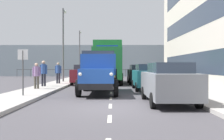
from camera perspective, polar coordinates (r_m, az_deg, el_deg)
name	(u,v)px	position (r m, az deg, el deg)	size (l,w,h in m)	color
ground_plane	(111,87)	(18.92, -0.12, -3.95)	(80.00, 80.00, 0.00)	#423F44
sidewalk_left	(172,86)	(19.43, 13.43, -3.63)	(2.32, 37.72, 0.15)	#9E9993
sidewalk_right	(51,86)	(19.47, -13.64, -3.62)	(2.32, 37.72, 0.15)	#9E9993
road_centreline_markings	(111,89)	(17.81, -0.14, -4.23)	(0.12, 32.44, 0.01)	silver
sea_horizon	(112,61)	(40.72, 0.03, 2.11)	(80.00, 0.80, 5.00)	#84939E
seawall_railing	(112,71)	(37.12, 0.02, -0.21)	(28.08, 0.08, 1.20)	#4C5156
truck_vintage_blue	(99,73)	(14.35, -3.04, -0.75)	(2.17, 5.64, 2.43)	black
lorry_cargo_green	(108,61)	(23.53, -0.94, 2.03)	(2.58, 8.20, 3.87)	#1E7033
car_grey_kerbside_near	(168,82)	(10.97, 12.51, -2.72)	(1.88, 4.38, 1.72)	slate
car_teal_kerbside_1	(148,77)	(17.04, 8.07, -1.47)	(1.87, 4.11, 1.72)	#1E6670
car_black_kerbside_2	(139,74)	(22.98, 6.01, -0.88)	(1.88, 4.56, 1.72)	black
car_maroon_oppositeside_0	(84,74)	(22.30, -6.35, -0.93)	(1.87, 4.47, 1.72)	maroon
pedestrian_by_lamp	(36,74)	(16.82, -16.65, -0.78)	(0.53, 0.34, 1.64)	#4C473D
pedestrian_near_railing	(44,71)	(18.78, -15.17, -0.24)	(0.53, 0.34, 1.83)	black
pedestrian_couple_b	(58,71)	(21.66, -12.04, -0.24)	(0.53, 0.34, 1.75)	black
lamp_post_promenade	(63,38)	(24.67, -10.89, 7.01)	(0.32, 1.14, 6.93)	#59595B
lamp_post_far	(80,49)	(36.60, -7.29, 4.67)	(0.32, 1.14, 6.55)	#59595B
street_sign	(23,64)	(13.12, -19.45, 1.27)	(0.50, 0.07, 2.25)	#4C4C4C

